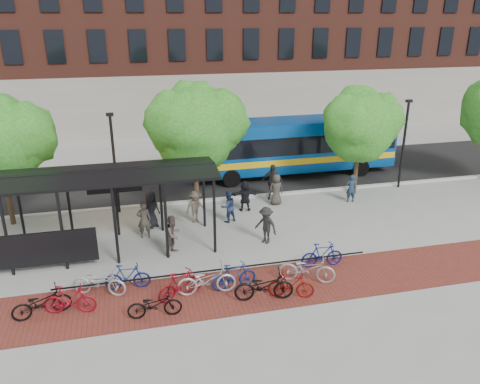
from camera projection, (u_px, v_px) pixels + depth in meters
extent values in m
plane|color=#9E9E99|center=(270.00, 227.00, 22.33)|extent=(160.00, 160.00, 0.00)
cube|color=black|center=(233.00, 175.00, 29.60)|extent=(160.00, 8.00, 0.01)
cube|color=#B7B7B2|center=(249.00, 196.00, 25.94)|extent=(160.00, 0.25, 0.12)
cube|color=maroon|center=(257.00, 288.00, 17.34)|extent=(24.00, 3.00, 0.01)
cube|color=black|center=(218.00, 280.00, 17.88)|extent=(12.00, 0.05, 0.95)
cube|color=brown|center=(293.00, 9.00, 44.60)|extent=(55.00, 14.00, 20.00)
cylinder|color=black|center=(6.00, 237.00, 17.66)|extent=(0.12, 0.12, 3.30)
cylinder|color=black|center=(20.00, 210.00, 20.11)|extent=(0.12, 0.12, 3.30)
cylinder|color=black|center=(62.00, 231.00, 18.10)|extent=(0.12, 0.12, 3.30)
cylinder|color=black|center=(69.00, 205.00, 20.55)|extent=(0.12, 0.12, 3.30)
cylinder|color=black|center=(115.00, 226.00, 18.53)|extent=(0.12, 0.12, 3.30)
cylinder|color=black|center=(116.00, 201.00, 20.99)|extent=(0.12, 0.12, 3.30)
cylinder|color=black|center=(166.00, 221.00, 18.97)|extent=(0.12, 0.12, 3.30)
cylinder|color=black|center=(161.00, 198.00, 21.42)|extent=(0.12, 0.12, 3.30)
cylinder|color=black|center=(214.00, 217.00, 19.40)|extent=(0.12, 0.12, 3.30)
cylinder|color=black|center=(204.00, 194.00, 21.86)|extent=(0.12, 0.12, 3.30)
cube|color=black|center=(37.00, 250.00, 18.06)|extent=(4.50, 0.08, 1.40)
cube|color=black|center=(85.00, 180.00, 18.27)|extent=(10.60, 1.65, 0.29)
cube|color=black|center=(87.00, 169.00, 19.54)|extent=(10.60, 1.65, 0.29)
cube|color=black|center=(89.00, 173.00, 20.32)|extent=(9.00, 0.10, 0.40)
cube|color=black|center=(114.00, 185.00, 20.81)|extent=(2.40, 0.12, 0.70)
cube|color=#FF7200|center=(114.00, 184.00, 20.88)|extent=(2.20, 0.02, 0.55)
cylinder|color=#382619|center=(9.00, 201.00, 22.29)|extent=(0.24, 0.24, 2.38)
sphere|color=#226A1C|center=(22.00, 135.00, 21.59)|extent=(3.20, 3.20, 3.20)
sphere|color=#226A1C|center=(0.00, 125.00, 21.40)|extent=(2.80, 2.80, 2.80)
cylinder|color=#382619|center=(196.00, 185.00, 24.23)|extent=(0.24, 0.24, 2.52)
sphere|color=#226A1C|center=(194.00, 129.00, 23.18)|extent=(4.20, 4.20, 4.20)
sphere|color=#226A1C|center=(214.00, 121.00, 23.49)|extent=(3.36, 3.36, 3.36)
sphere|color=#226A1C|center=(178.00, 123.00, 22.59)|extent=(3.15, 3.15, 3.15)
sphere|color=#226A1C|center=(195.00, 111.00, 23.29)|extent=(2.94, 2.94, 2.94)
cylinder|color=#382619|center=(355.00, 174.00, 26.23)|extent=(0.24, 0.24, 2.27)
sphere|color=#226A1C|center=(360.00, 127.00, 25.29)|extent=(3.80, 3.80, 3.80)
sphere|color=#226A1C|center=(374.00, 120.00, 25.57)|extent=(3.04, 3.04, 3.04)
sphere|color=#226A1C|center=(350.00, 122.00, 24.71)|extent=(2.85, 2.85, 2.85)
sphere|color=#226A1C|center=(359.00, 111.00, 25.39)|extent=(2.66, 2.66, 2.66)
cylinder|color=black|center=(115.00, 165.00, 23.19)|extent=(0.14, 0.14, 5.00)
cube|color=black|center=(110.00, 114.00, 22.28)|extent=(0.35, 0.20, 0.15)
cylinder|color=black|center=(403.00, 146.00, 26.68)|extent=(0.14, 0.14, 5.00)
cube|color=black|center=(409.00, 101.00, 25.77)|extent=(0.35, 0.20, 0.15)
cube|color=#074391|center=(291.00, 144.00, 29.08)|extent=(13.00, 2.92, 2.97)
cube|color=black|center=(291.00, 140.00, 28.99)|extent=(12.74, 2.96, 1.08)
cube|color=yellow|center=(291.00, 155.00, 29.34)|extent=(12.87, 2.97, 0.38)
cube|color=#074391|center=(292.00, 121.00, 28.57)|extent=(12.74, 2.64, 0.19)
cylinder|color=black|center=(232.00, 179.00, 27.38)|extent=(1.04, 0.31, 1.04)
cylinder|color=black|center=(222.00, 165.00, 29.93)|extent=(1.04, 0.31, 1.04)
cylinder|color=black|center=(361.00, 168.00, 29.26)|extent=(1.04, 0.31, 1.04)
cylinder|color=black|center=(341.00, 156.00, 31.81)|extent=(1.04, 0.31, 1.04)
imported|color=black|center=(42.00, 303.00, 15.59)|extent=(2.01, 1.10, 1.00)
imported|color=maroon|center=(70.00, 300.00, 15.71)|extent=(1.82, 0.80, 1.06)
imported|color=#BDBDC0|center=(99.00, 282.00, 16.77)|extent=(2.12, 1.36, 1.05)
imported|color=navy|center=(127.00, 277.00, 17.15)|extent=(1.70, 0.61, 1.00)
imported|color=black|center=(155.00, 305.00, 15.54)|extent=(1.83, 0.70, 0.95)
imported|color=maroon|center=(180.00, 285.00, 16.57)|extent=(1.85, 1.16, 1.08)
imported|color=#B7B7B9|center=(207.00, 280.00, 16.82)|extent=(2.17, 0.83, 1.13)
imported|color=navy|center=(234.00, 276.00, 17.16)|extent=(1.76, 0.68, 1.03)
imported|color=black|center=(264.00, 286.00, 16.46)|extent=(2.18, 1.01, 1.11)
imported|color=maroon|center=(291.00, 285.00, 16.62)|extent=(1.72, 0.98, 1.00)
imported|color=#A0A0A3|center=(307.00, 268.00, 17.58)|extent=(2.26, 1.50, 1.12)
imported|color=navy|center=(322.00, 255.00, 18.68)|extent=(1.74, 0.57, 1.04)
imported|color=black|center=(151.00, 209.00, 22.08)|extent=(1.05, 1.00, 1.81)
imported|color=#443D36|center=(144.00, 220.00, 21.02)|extent=(0.64, 0.43, 1.72)
imported|color=#212C4D|center=(228.00, 206.00, 22.66)|extent=(0.93, 0.82, 1.60)
imported|color=brown|center=(195.00, 207.00, 22.59)|extent=(1.20, 0.96, 1.63)
imported|color=#292929|center=(272.00, 182.00, 25.49)|extent=(1.25, 0.90, 1.97)
imported|color=black|center=(245.00, 196.00, 23.98)|extent=(1.54, 0.65, 1.61)
imported|color=#39342D|center=(276.00, 189.00, 24.75)|extent=(0.88, 0.62, 1.68)
imported|color=#1D2F45|center=(351.00, 188.00, 25.11)|extent=(0.60, 0.43, 1.55)
imported|color=#50423B|center=(173.00, 235.00, 19.63)|extent=(1.04, 1.05, 1.71)
imported|color=black|center=(266.00, 225.00, 20.52)|extent=(1.18, 1.25, 1.70)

